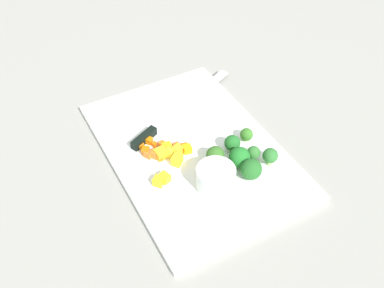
{
  "coord_description": "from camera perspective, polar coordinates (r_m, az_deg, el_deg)",
  "views": [
    {
      "loc": [
        -0.58,
        0.32,
        0.67
      ],
      "look_at": [
        0.0,
        0.0,
        0.02
      ],
      "focal_mm": 41.44,
      "sensor_mm": 36.0,
      "label": 1
    }
  ],
  "objects": [
    {
      "name": "carrot_dice_7",
      "position": [
        0.92,
        -2.79,
        -1.07
      ],
      "size": [
        0.01,
        0.01,
        0.01
      ],
      "primitive_type": "cube",
      "rotation": [
        0.0,
        0.0,
        1.66
      ],
      "color": "orange",
      "rests_on": "cutting_board"
    },
    {
      "name": "pepper_dice_0",
      "position": [
        0.93,
        -3.2,
        -0.34
      ],
      "size": [
        0.02,
        0.02,
        0.01
      ],
      "primitive_type": "cube",
      "rotation": [
        0.0,
        0.0,
        3.04
      ],
      "color": "yellow",
      "rests_on": "cutting_board"
    },
    {
      "name": "carrot_dice_8",
      "position": [
        0.92,
        -4.27,
        -1.01
      ],
      "size": [
        0.01,
        0.01,
        0.01
      ],
      "primitive_type": "cube",
      "rotation": [
        0.0,
        0.0,
        1.33
      ],
      "color": "orange",
      "rests_on": "cutting_board"
    },
    {
      "name": "carrot_dice_1",
      "position": [
        0.91,
        -5.62,
        -1.3
      ],
      "size": [
        0.02,
        0.02,
        0.01
      ],
      "primitive_type": "cube",
      "rotation": [
        0.0,
        0.0,
        2.07
      ],
      "color": "orange",
      "rests_on": "cutting_board"
    },
    {
      "name": "carrot_dice_5",
      "position": [
        0.91,
        -4.11,
        -1.88
      ],
      "size": [
        0.01,
        0.01,
        0.01
      ],
      "primitive_type": "cube",
      "rotation": [
        0.0,
        0.0,
        1.49
      ],
      "color": "orange",
      "rests_on": "cutting_board"
    },
    {
      "name": "pepper_dice_6",
      "position": [
        0.91,
        -4.03,
        -1.22
      ],
      "size": [
        0.03,
        0.03,
        0.02
      ],
      "primitive_type": "cube",
      "rotation": [
        0.0,
        0.0,
        0.13
      ],
      "color": "yellow",
      "rests_on": "cutting_board"
    },
    {
      "name": "pepper_dice_1",
      "position": [
        0.92,
        -0.61,
        -0.64
      ],
      "size": [
        0.02,
        0.02,
        0.02
      ],
      "primitive_type": "cube",
      "rotation": [
        0.0,
        0.0,
        2.97
      ],
      "color": "yellow",
      "rests_on": "cutting_board"
    },
    {
      "name": "pepper_dice_4",
      "position": [
        0.91,
        -2.94,
        -1.03
      ],
      "size": [
        0.03,
        0.03,
        0.02
      ],
      "primitive_type": "cube",
      "rotation": [
        0.0,
        0.0,
        2.35
      ],
      "color": "yellow",
      "rests_on": "cutting_board"
    },
    {
      "name": "broccoli_floret_3",
      "position": [
        0.92,
        5.21,
        0.11
      ],
      "size": [
        0.03,
        0.03,
        0.04
      ],
      "color": "#95BC59",
      "rests_on": "cutting_board"
    },
    {
      "name": "chef_knife",
      "position": [
        0.99,
        -3.1,
        3.28
      ],
      "size": [
        0.16,
        0.32,
        0.02
      ],
      "rotation": [
        0.0,
        0.0,
        5.15
      ],
      "color": "silver",
      "rests_on": "cutting_board"
    },
    {
      "name": "carrot_dice_6",
      "position": [
        0.92,
        -1.05,
        -0.36
      ],
      "size": [
        0.02,
        0.02,
        0.01
      ],
      "primitive_type": "cube",
      "rotation": [
        0.0,
        0.0,
        2.98
      ],
      "color": "orange",
      "rests_on": "cutting_board"
    },
    {
      "name": "carrot_dice_9",
      "position": [
        0.94,
        -5.64,
        0.47
      ],
      "size": [
        0.02,
        0.02,
        0.01
      ],
      "primitive_type": "cube",
      "rotation": [
        0.0,
        0.0,
        2.19
      ],
      "color": "orange",
      "rests_on": "cutting_board"
    },
    {
      "name": "broccoli_floret_5",
      "position": [
        0.89,
        3.02,
        -1.48
      ],
      "size": [
        0.04,
        0.04,
        0.04
      ],
      "color": "#90B264",
      "rests_on": "cutting_board"
    },
    {
      "name": "ground_plane",
      "position": [
        0.94,
        -0.0,
        -0.95
      ],
      "size": [
        4.0,
        4.0,
        0.0
      ],
      "primitive_type": "plane",
      "color": "#9A9890"
    },
    {
      "name": "pepper_dice_3",
      "position": [
        0.86,
        -4.33,
        -4.8
      ],
      "size": [
        0.03,
        0.03,
        0.02
      ],
      "primitive_type": "cube",
      "rotation": [
        0.0,
        0.0,
        0.68
      ],
      "color": "yellow",
      "rests_on": "cutting_board"
    },
    {
      "name": "carrot_dice_2",
      "position": [
        0.92,
        -6.0,
        -0.86
      ],
      "size": [
        0.02,
        0.02,
        0.01
      ],
      "primitive_type": "cube",
      "rotation": [
        0.0,
        0.0,
        0.86
      ],
      "color": "orange",
      "rests_on": "cutting_board"
    },
    {
      "name": "carrot_dice_3",
      "position": [
        0.92,
        -1.99,
        -0.35
      ],
      "size": [
        0.02,
        0.01,
        0.01
      ],
      "primitive_type": "cube",
      "rotation": [
        0.0,
        0.0,
        0.03
      ],
      "color": "orange",
      "rests_on": "cutting_board"
    },
    {
      "name": "carrot_dice_10",
      "position": [
        0.93,
        -3.77,
        -0.11
      ],
      "size": [
        0.02,
        0.02,
        0.01
      ],
      "primitive_type": "cube",
      "rotation": [
        0.0,
        0.0,
        0.41
      ],
      "color": "orange",
      "rests_on": "cutting_board"
    },
    {
      "name": "broccoli_floret_6",
      "position": [
        0.9,
        10.04,
        -1.52
      ],
      "size": [
        0.03,
        0.03,
        0.04
      ],
      "color": "#97BE69",
      "rests_on": "cutting_board"
    },
    {
      "name": "pepper_dice_5",
      "position": [
        0.89,
        -1.92,
        -2.05
      ],
      "size": [
        0.03,
        0.03,
        0.02
      ],
      "primitive_type": "cube",
      "rotation": [
        0.0,
        0.0,
        2.26
      ],
      "color": "yellow",
      "rests_on": "cutting_board"
    },
    {
      "name": "broccoli_floret_1",
      "position": [
        0.94,
        7.02,
        1.21
      ],
      "size": [
        0.03,
        0.03,
        0.03
      ],
      "color": "#83B65A",
      "rests_on": "cutting_board"
    },
    {
      "name": "carrot_dice_4",
      "position": [
        0.93,
        -6.6,
        -0.25
      ],
      "size": [
        0.02,
        0.02,
        0.01
      ],
      "primitive_type": "cube",
      "rotation": [
        0.0,
        0.0,
        0.72
      ],
      "color": "orange",
      "rests_on": "cutting_board"
    },
    {
      "name": "carrot_dice_11",
      "position": [
        0.94,
        -4.87,
        -0.05
      ],
      "size": [
        0.01,
        0.01,
        0.01
      ],
      "primitive_type": "cube",
      "rotation": [
        0.0,
        0.0,
        0.31
      ],
      "color": "orange",
      "rests_on": "cutting_board"
    },
    {
      "name": "pepper_dice_2",
      "position": [
        0.89,
        1.77,
        -2.67
      ],
      "size": [
        0.02,
        0.02,
        0.02
      ],
      "primitive_type": "cube",
      "rotation": [
        0.0,
        0.0,
        0.17
      ],
      "color": "yellow",
      "rests_on": "cutting_board"
    },
    {
      "name": "prep_bowl",
      "position": [
        0.85,
        3.07,
        -4.33
      ],
      "size": [
        0.08,
        0.08,
        0.04
      ],
      "primitive_type": "cylinder",
      "color": "white",
      "rests_on": "cutting_board"
    },
    {
      "name": "broccoli_floret_4",
      "position": [
        0.87,
        7.62,
        -3.24
      ],
      "size": [
        0.04,
        0.04,
        0.04
      ],
      "color": "#8EBB66",
      "rests_on": "cutting_board"
    },
    {
      "name": "broccoli_floret_2",
      "position": [
        0.89,
        6.12,
        -1.75
      ],
      "size": [
        0.04,
        0.04,
        0.04
      ],
      "color": "#8BB75D",
      "rests_on": "cutting_board"
    },
    {
      "name": "broccoli_floret_0",
      "position": [
        0.9,
        7.93,
        -1.13
      ],
      "size": [
        0.03,
        0.03,
        0.03
      ],
      "color": "#94B154",
      "rests_on": "cutting_board"
    },
    {
      "name": "carrot_dice_0",
      "position": [
        0.92,
        -2.06,
        -1.11
      ],
      "size": [
        0.01,
        0.01,
        0.01
      ],
      "primitive_type": "cube",
      "rotation": [
        0.0,
        0.0,
        2.82
      ],
      "color": "orange",
      "rests_on": "cutting_board"
    },
    {
      "name": "cutting_board",
      "position": [
        0.94,
        -0.0,
        -0.7
      ],
      "size": [
        0.48,
        0.33,
        0.01
      ],
      "primitive_type": "cube",
      "color": "white",
      "rests_on": "ground_plane"
    },
    {
      "name": "carrot_dice_12",
      "position": [
        0.91,
        -4.82,
        -1.27
      ],
      "size": [
        0.02,
        0.02,
        0.02
      ],
      "primitive_type": "cube",
      "rotation": [
        0.0,
        0.0,
        0.64
      ],
      "color": "orange",
      "rests_on": "cutting_board"
    },
    {
      "name": "pepper_dice_8",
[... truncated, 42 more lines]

